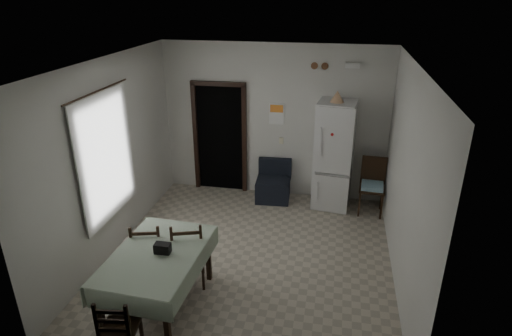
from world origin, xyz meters
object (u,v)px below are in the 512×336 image
Objects in this scene: dining_chair_far_left at (149,251)px; dining_chair_near_head at (120,327)px; fridge at (334,155)px; corner_chair at (372,187)px; navy_seat at (273,181)px; dining_chair_far_right at (188,252)px; dining_table at (159,280)px.

dining_chair_far_left is 1.38m from dining_chair_near_head.
fridge is 1.95× the size of corner_chair.
dining_chair_far_right is (-0.74, -2.70, 0.12)m from navy_seat.
dining_chair_near_head is (-2.82, -3.92, -0.07)m from corner_chair.
corner_chair is at bearing -9.56° from navy_seat.
dining_table is at bearing 110.72° from dining_chair_far_left.
navy_seat is 3.04m from dining_chair_far_left.
fridge is 1.25m from navy_seat.
fridge is 2.08× the size of dining_chair_far_left.
corner_chair reaches higher than dining_chair_far_left.
dining_table is 1.77× the size of dining_chair_near_head.
fridge is 4.65m from dining_chair_near_head.
dining_chair_far_right is at bearing 170.91° from dining_chair_far_left.
dining_table is (-2.74, -3.06, -0.10)m from corner_chair.
dining_table is 1.55× the size of dining_chair_far_right.
dining_chair_near_head is at bearing -107.60° from navy_seat.
fridge is 1.98× the size of dining_chair_far_right.
dining_chair_far_right is (0.19, 0.54, 0.09)m from dining_table.
dining_chair_far_left is at bearing -13.16° from dining_chair_far_right.
fridge is at bearing -3.74° from navy_seat.
dining_chair_far_right reaches higher than dining_table.
dining_chair_far_right is at bearing -131.29° from corner_chair.
fridge is 2.60× the size of navy_seat.
dining_chair_near_head is at bearing 86.51° from dining_chair_far_left.
navy_seat is at bearing -112.24° from dining_chair_near_head.
navy_seat is 0.80× the size of dining_chair_far_left.
fridge is 3.67m from dining_chair_far_left.
dining_chair_far_left reaches higher than dining_table.
dining_chair_far_left is 0.54m from dining_chair_far_right.
corner_chair is 0.65× the size of dining_table.
dining_chair_near_head reaches higher than dining_table.
dining_chair_far_left is at bearing 127.67° from dining_table.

